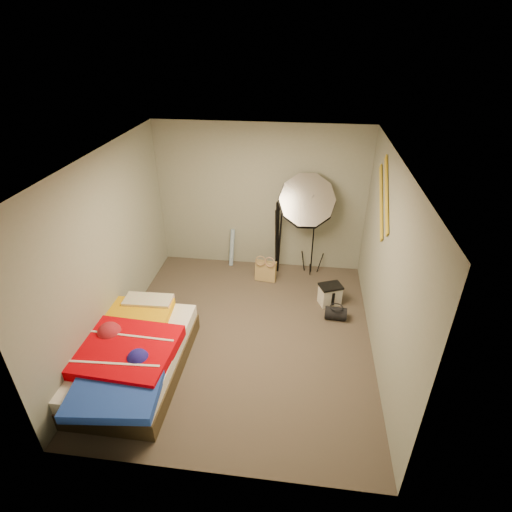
% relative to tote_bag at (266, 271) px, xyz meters
% --- Properties ---
extents(floor, '(4.00, 4.00, 0.00)m').
position_rel_tote_bag_xyz_m(floor, '(-0.16, -1.45, -0.17)').
color(floor, brown).
rests_on(floor, ground).
extents(ceiling, '(4.00, 4.00, 0.00)m').
position_rel_tote_bag_xyz_m(ceiling, '(-0.16, -1.45, 2.33)').
color(ceiling, silver).
rests_on(ceiling, wall_back).
extents(wall_back, '(3.50, 0.00, 3.50)m').
position_rel_tote_bag_xyz_m(wall_back, '(-0.16, 0.55, 1.08)').
color(wall_back, gray).
rests_on(wall_back, floor).
extents(wall_front, '(3.50, 0.00, 3.50)m').
position_rel_tote_bag_xyz_m(wall_front, '(-0.16, -3.45, 1.08)').
color(wall_front, gray).
rests_on(wall_front, floor).
extents(wall_left, '(0.00, 4.00, 4.00)m').
position_rel_tote_bag_xyz_m(wall_left, '(-1.91, -1.45, 1.08)').
color(wall_left, gray).
rests_on(wall_left, floor).
extents(wall_right, '(0.00, 4.00, 4.00)m').
position_rel_tote_bag_xyz_m(wall_right, '(1.59, -1.45, 1.08)').
color(wall_right, gray).
rests_on(wall_right, floor).
extents(tote_bag, '(0.37, 0.20, 0.36)m').
position_rel_tote_bag_xyz_m(tote_bag, '(0.00, 0.00, 0.00)').
color(tote_bag, tan).
rests_on(tote_bag, floor).
extents(wrapping_roll, '(0.13, 0.21, 0.67)m').
position_rel_tote_bag_xyz_m(wrapping_roll, '(-0.66, 0.45, 0.16)').
color(wrapping_roll, '#4981BC').
rests_on(wrapping_roll, floor).
extents(camera_case, '(0.37, 0.32, 0.31)m').
position_rel_tote_bag_xyz_m(camera_case, '(1.05, -0.54, -0.02)').
color(camera_case, silver).
rests_on(camera_case, floor).
extents(duffel_bag, '(0.33, 0.21, 0.19)m').
position_rel_tote_bag_xyz_m(duffel_bag, '(1.13, -0.91, -0.08)').
color(duffel_bag, black).
rests_on(duffel_bag, floor).
extents(wall_stripe_upper, '(0.02, 0.91, 0.78)m').
position_rel_tote_bag_xyz_m(wall_stripe_upper, '(1.57, -0.85, 1.78)').
color(wall_stripe_upper, gold).
rests_on(wall_stripe_upper, wall_right).
extents(wall_stripe_lower, '(0.02, 0.91, 0.78)m').
position_rel_tote_bag_xyz_m(wall_stripe_lower, '(1.57, -0.60, 1.58)').
color(wall_stripe_lower, gold).
rests_on(wall_stripe_lower, wall_right).
extents(bed, '(1.36, 2.05, 0.55)m').
position_rel_tote_bag_xyz_m(bed, '(-1.46, -2.29, 0.10)').
color(bed, '#423520').
rests_on(bed, floor).
extents(photo_umbrella, '(1.10, 0.79, 1.91)m').
position_rel_tote_bag_xyz_m(photo_umbrella, '(0.61, 0.23, 1.19)').
color(photo_umbrella, black).
rests_on(photo_umbrella, floor).
extents(camera_tripod, '(0.08, 0.08, 1.30)m').
position_rel_tote_bag_xyz_m(camera_tripod, '(0.16, 0.31, 0.57)').
color(camera_tripod, black).
rests_on(camera_tripod, floor).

